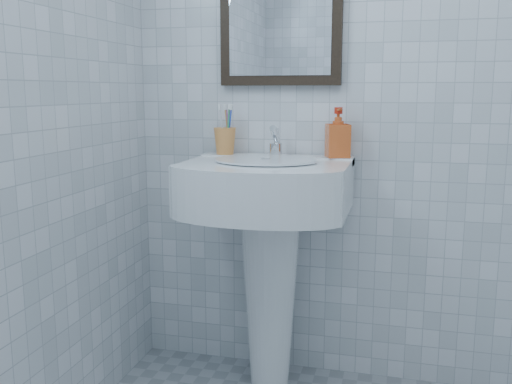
# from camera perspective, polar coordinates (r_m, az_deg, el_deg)

# --- Properties ---
(wall_back) EXTENTS (2.20, 0.02, 2.50)m
(wall_back) POSITION_cam_1_polar(r_m,az_deg,el_deg) (2.35, 14.18, 10.56)
(wall_back) COLOR white
(wall_back) RESTS_ON ground
(washbasin) EXTENTS (0.63, 0.46, 0.96)m
(washbasin) POSITION_cam_1_polar(r_m,az_deg,el_deg) (2.27, 1.29, -4.47)
(washbasin) COLOR white
(washbasin) RESTS_ON ground
(faucet) EXTENTS (0.05, 0.11, 0.13)m
(faucet) POSITION_cam_1_polar(r_m,az_deg,el_deg) (2.32, 1.97, 4.85)
(faucet) COLOR silver
(faucet) RESTS_ON washbasin
(toothbrush_cup) EXTENTS (0.11, 0.11, 0.11)m
(toothbrush_cup) POSITION_cam_1_polar(r_m,az_deg,el_deg) (2.39, -3.12, 5.12)
(toothbrush_cup) COLOR #E08940
(toothbrush_cup) RESTS_ON washbasin
(soap_dispenser) EXTENTS (0.11, 0.11, 0.20)m
(soap_dispenser) POSITION_cam_1_polar(r_m,az_deg,el_deg) (2.30, 8.19, 5.88)
(soap_dispenser) COLOR #B93C12
(soap_dispenser) RESTS_ON washbasin
(wall_mirror) EXTENTS (0.50, 0.04, 0.62)m
(wall_mirror) POSITION_cam_1_polar(r_m,az_deg,el_deg) (2.41, 2.47, 17.99)
(wall_mirror) COLOR black
(wall_mirror) RESTS_ON wall_back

